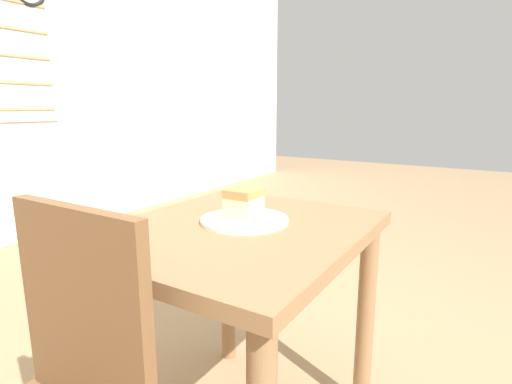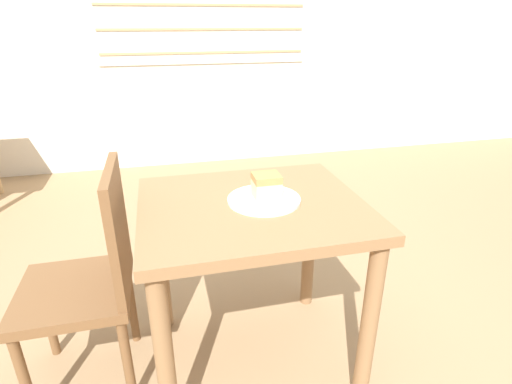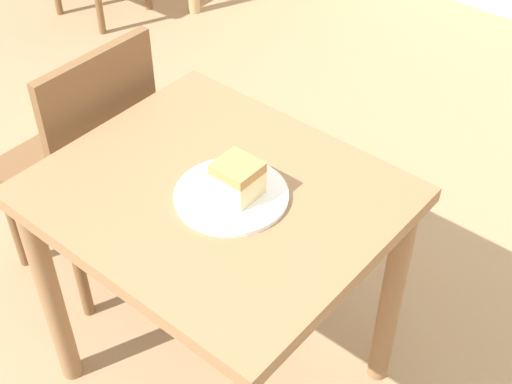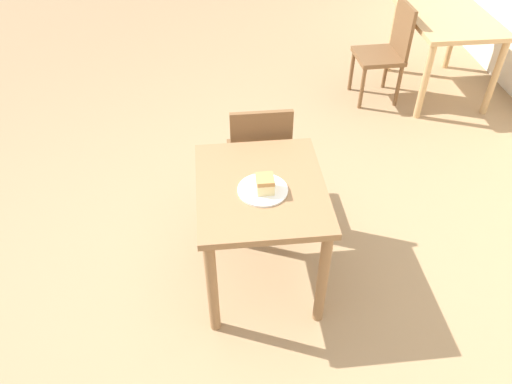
# 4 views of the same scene
# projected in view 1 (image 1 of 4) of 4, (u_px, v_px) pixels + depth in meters

# --- Properties ---
(dining_table_near) EXTENTS (0.80, 0.69, 0.73)m
(dining_table_near) POSITION_uv_depth(u_px,v_px,m) (238.00, 269.00, 1.19)
(dining_table_near) COLOR olive
(dining_table_near) RESTS_ON ground_plane
(plate) EXTENTS (0.27, 0.27, 0.01)m
(plate) POSITION_uv_depth(u_px,v_px,m) (245.00, 220.00, 1.21)
(plate) COLOR white
(plate) RESTS_ON dining_table_near
(cake_slice) EXTENTS (0.10, 0.09, 0.09)m
(cake_slice) POSITION_uv_depth(u_px,v_px,m) (244.00, 203.00, 1.21)
(cake_slice) COLOR beige
(cake_slice) RESTS_ON plate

